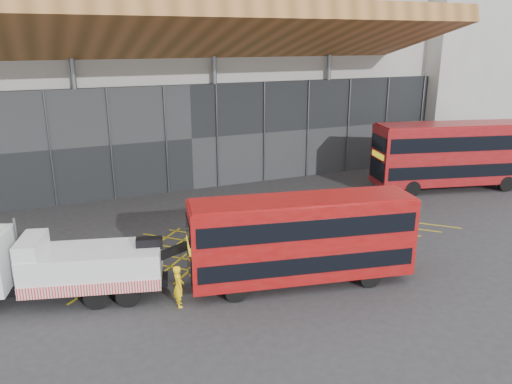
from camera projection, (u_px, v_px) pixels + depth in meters
name	position (u px, v px, depth m)	size (l,w,h in m)	color
ground_plane	(218.00, 246.00, 28.29)	(120.00, 120.00, 0.00)	#2C2C2F
road_markings	(269.00, 237.00, 29.52)	(23.16, 7.16, 0.01)	gold
construction_building	(165.00, 67.00, 42.48)	(55.00, 23.97, 18.00)	#969691
east_building	(455.00, 51.00, 51.69)	(15.00, 12.00, 20.00)	gray
recovery_truck	(52.00, 266.00, 21.93)	(10.46, 4.81, 3.66)	black
bus_towed	(302.00, 237.00, 23.28)	(10.79, 4.48, 4.28)	maroon
bus_second	(456.00, 153.00, 38.25)	(12.98, 5.94, 5.16)	maroon
worker	(179.00, 286.00, 21.66)	(0.70, 0.46, 1.91)	yellow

